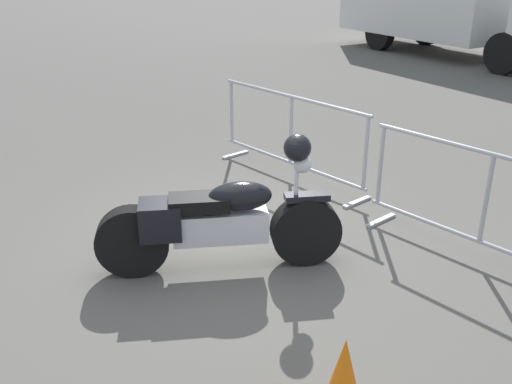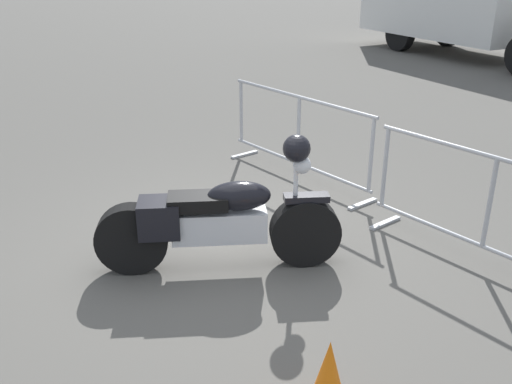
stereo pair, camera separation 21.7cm
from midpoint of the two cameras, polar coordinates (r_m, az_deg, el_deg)
The scene contains 6 objects.
ground_plane at distance 5.59m, azimuth -1.17°, elevation -5.74°, with size 120.00×120.00×0.00m, color #54514C.
motorcycle at distance 5.08m, azimuth -2.49°, elevation -2.83°, with size 1.25×2.00×1.25m.
crowd_barrier_near at distance 7.15m, azimuth 5.13°, elevation 5.60°, with size 2.44×0.59×1.07m.
crowd_barrier_far at distance 5.50m, azimuth 23.27°, elevation -1.73°, with size 2.44×0.59×1.07m.
parked_car_blue at distance 26.24m, azimuth 22.35°, elevation 17.01°, with size 2.02×4.17×1.37m.
traffic_cone at distance 3.65m, azimuth 9.01°, elevation -18.34°, with size 0.34×0.34×0.59m.
Camera 2 is at (4.15, -2.62, 2.68)m, focal length 40.00 mm.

